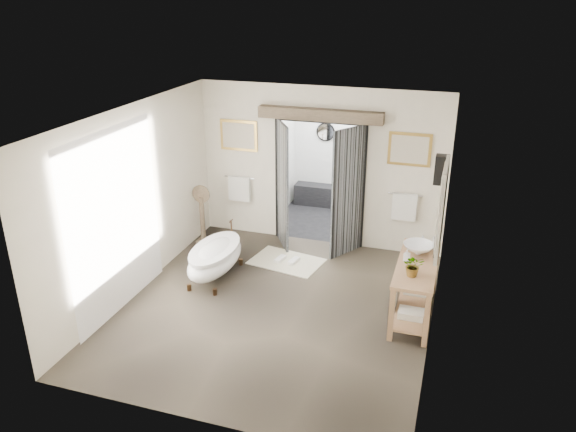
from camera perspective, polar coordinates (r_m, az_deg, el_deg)
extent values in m
plane|color=brown|center=(8.53, -1.24, -9.27)|extent=(5.00, 5.00, 0.00)
cube|color=beige|center=(5.82, -9.44, -9.32)|extent=(4.50, 0.02, 2.90)
cube|color=beige|center=(8.81, -15.31, 1.48)|extent=(0.02, 5.00, 2.90)
cube|color=beige|center=(7.50, 15.17, -2.25)|extent=(0.02, 5.00, 2.90)
cube|color=beige|center=(10.58, -4.77, 5.71)|extent=(1.45, 0.02, 2.90)
cube|color=beige|center=(9.87, 11.90, 4.06)|extent=(1.45, 0.02, 2.90)
cube|color=beige|center=(9.84, 3.43, 11.37)|extent=(1.60, 0.02, 0.60)
cube|color=white|center=(7.43, -1.43, 10.13)|extent=(4.50, 5.00, 0.02)
cube|color=silver|center=(8.36, -17.11, -0.61)|extent=(0.02, 2.20, 2.70)
cube|color=gray|center=(7.80, 15.37, 0.69)|extent=(0.05, 0.95, 1.25)
cube|color=silver|center=(7.80, 15.15, 0.72)|extent=(0.01, 0.80, 1.10)
cube|color=black|center=(8.80, 15.32, 4.56)|extent=(0.20, 0.20, 0.45)
sphere|color=#FFCC8C|center=(8.80, 15.32, 4.56)|extent=(0.10, 0.10, 0.10)
cube|color=black|center=(11.53, 4.38, -0.48)|extent=(2.20, 2.00, 0.01)
cube|color=white|center=(10.81, 4.78, 11.79)|extent=(2.20, 2.00, 0.02)
cube|color=white|center=(12.05, 5.68, 6.76)|extent=(2.20, 0.02, 2.50)
cube|color=white|center=(11.39, -0.84, 5.95)|extent=(0.02, 2.00, 2.50)
cube|color=white|center=(10.93, 10.21, 4.87)|extent=(0.02, 2.00, 2.50)
cube|color=black|center=(12.20, 5.32, 1.90)|extent=(2.00, 0.35, 0.45)
cylinder|color=silver|center=(12.01, 3.83, 8.51)|extent=(0.40, 0.03, 0.40)
cylinder|color=silver|center=(11.86, 7.62, 8.17)|extent=(0.40, 0.03, 0.40)
cube|color=black|center=(10.43, -1.02, 3.80)|extent=(0.07, 0.10, 2.30)
cube|color=black|center=(10.06, 7.66, 2.88)|extent=(0.07, 0.10, 2.30)
cube|color=black|center=(9.90, 3.39, 9.66)|extent=(1.67, 0.10, 0.07)
cube|color=black|center=(10.06, -0.57, 3.08)|extent=(0.45, 0.71, 2.30)
cube|color=black|center=(9.77, 6.13, 2.36)|extent=(0.45, 0.71, 2.30)
cube|color=brown|center=(9.78, 3.26, 10.23)|extent=(2.20, 0.20, 0.20)
cube|color=#AC8337|center=(10.45, -5.02, 8.16)|extent=(0.72, 0.03, 0.57)
cube|color=beige|center=(10.44, -5.05, 8.14)|extent=(0.62, 0.01, 0.47)
cube|color=#AC8337|center=(9.72, 12.25, 6.64)|extent=(0.72, 0.03, 0.57)
cube|color=beige|center=(9.70, 12.24, 6.61)|extent=(0.62, 0.01, 0.47)
cylinder|color=silver|center=(10.64, -4.96, 3.93)|extent=(0.60, 0.02, 0.02)
cube|color=silver|center=(10.69, -4.96, 2.78)|extent=(0.42, 0.08, 0.48)
cylinder|color=silver|center=(9.92, 11.85, 2.13)|extent=(0.60, 0.02, 0.02)
cube|color=silver|center=(9.98, 11.74, 0.91)|extent=(0.42, 0.08, 0.48)
cylinder|color=#3E2917|center=(9.07, -10.01, -7.16)|extent=(0.07, 0.07, 0.11)
cylinder|color=#3E2917|center=(8.89, -7.43, -7.64)|extent=(0.07, 0.07, 0.11)
cylinder|color=#3E2917|center=(9.91, -7.21, -4.29)|extent=(0.07, 0.07, 0.11)
cylinder|color=#3E2917|center=(9.75, -4.81, -4.67)|extent=(0.07, 0.07, 0.11)
ellipsoid|color=white|center=(9.26, -7.40, -4.27)|extent=(0.68, 1.52, 0.48)
cylinder|color=#3E2917|center=(9.71, -5.78, -0.97)|extent=(0.03, 0.03, 0.20)
cube|color=tan|center=(7.72, 10.47, -9.67)|extent=(0.07, 0.07, 0.85)
cube|color=tan|center=(7.70, 13.91, -10.11)|extent=(0.07, 0.07, 0.85)
cube|color=tan|center=(9.01, 11.78, -4.84)|extent=(0.07, 0.07, 0.85)
cube|color=tan|center=(8.99, 14.70, -5.19)|extent=(0.07, 0.07, 0.85)
cube|color=tan|center=(8.16, 13.00, -4.82)|extent=(0.55, 1.60, 0.05)
cube|color=tan|center=(8.48, 12.61, -8.82)|extent=(0.45, 1.50, 0.03)
cylinder|color=silver|center=(8.28, 11.00, -5.98)|extent=(0.02, 1.40, 0.02)
cube|color=silver|center=(8.24, 10.76, -7.68)|extent=(0.06, 0.34, 0.42)
cube|color=silver|center=(8.14, 12.38, -9.67)|extent=(0.35, 0.25, 0.10)
cube|color=silver|center=(8.75, 12.88, -7.31)|extent=(0.35, 0.25, 0.10)
cube|color=brown|center=(10.61, -8.55, -2.58)|extent=(0.22, 0.22, 0.08)
cylinder|color=brown|center=(10.42, -8.69, -0.28)|extent=(0.09, 0.09, 0.85)
cylinder|color=silver|center=(10.27, -8.80, 2.25)|extent=(0.30, 0.02, 0.30)
cylinder|color=brown|center=(10.25, -8.84, 2.22)|extent=(0.34, 0.02, 0.34)
cube|color=beige|center=(9.83, -0.15, -4.64)|extent=(1.32, 1.00, 0.01)
cube|color=silver|center=(9.85, -0.80, -4.37)|extent=(0.15, 0.29, 0.05)
cube|color=silver|center=(9.78, 0.59, -4.57)|extent=(0.15, 0.29, 0.05)
imported|color=white|center=(8.40, 13.12, -3.23)|extent=(0.53, 0.53, 0.15)
imported|color=gray|center=(7.72, 12.63, -4.94)|extent=(0.31, 0.28, 0.31)
imported|color=gray|center=(8.14, 11.98, -3.91)|extent=(0.09, 0.10, 0.17)
imported|color=gray|center=(8.62, 13.49, -2.51)|extent=(0.14, 0.14, 0.18)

